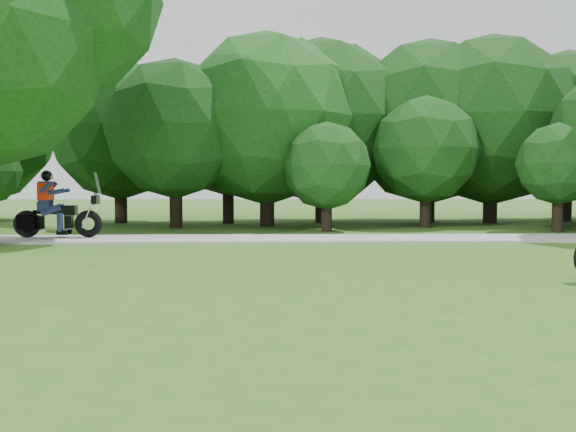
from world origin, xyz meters
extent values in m
plane|color=#2B651D|center=(0.00, 0.00, 0.00)|extent=(100.00, 100.00, 0.00)
cube|color=#A3A39E|center=(0.00, 8.00, 0.03)|extent=(60.00, 2.20, 0.06)
cylinder|color=black|center=(8.12, 15.70, 0.90)|extent=(0.50, 0.50, 1.80)
sphere|color=black|center=(8.12, 15.70, 3.73)|extent=(5.94, 5.94, 5.94)
cylinder|color=black|center=(4.82, 14.82, 0.90)|extent=(0.52, 0.52, 1.80)
sphere|color=black|center=(4.82, 14.82, 3.88)|extent=(6.40, 6.40, 6.40)
cylinder|color=black|center=(2.62, 15.46, 0.90)|extent=(0.52, 0.52, 1.80)
sphere|color=black|center=(2.62, 15.46, 3.86)|extent=(6.35, 6.35, 6.35)
cylinder|color=black|center=(1.79, 12.55, 0.73)|extent=(0.38, 0.38, 1.46)
sphere|color=black|center=(1.79, 12.55, 2.65)|extent=(3.67, 3.67, 3.67)
cylinder|color=black|center=(-6.67, 12.62, 0.90)|extent=(0.44, 0.44, 1.80)
sphere|color=black|center=(-6.67, 12.62, 3.33)|extent=(4.72, 4.72, 4.72)
cylinder|color=black|center=(-5.05, 14.97, 0.90)|extent=(0.42, 0.42, 1.80)
sphere|color=black|center=(-5.05, 14.97, 3.23)|extent=(4.41, 4.41, 4.41)
cylinder|color=black|center=(-3.60, 13.47, 0.90)|extent=(0.50, 0.50, 1.80)
sphere|color=#164313|center=(-3.60, 13.47, 3.78)|extent=(6.09, 6.09, 6.09)
cylinder|color=black|center=(-9.15, 15.43, 0.90)|extent=(0.47, 0.47, 1.80)
sphere|color=black|center=(-9.15, 15.43, 3.53)|extent=(5.32, 5.32, 5.32)
cylinder|color=black|center=(5.36, 10.37, 0.64)|extent=(0.33, 0.33, 1.28)
sphere|color=black|center=(5.36, 10.37, 2.11)|extent=(2.55, 2.55, 2.55)
cylinder|color=black|center=(-1.73, 10.91, 0.58)|extent=(0.34, 0.34, 1.15)
sphere|color=black|center=(-1.73, 10.91, 2.05)|extent=(2.77, 2.77, 2.77)
cylinder|color=black|center=(-1.49, 15.43, 0.90)|extent=(0.52, 0.52, 1.80)
sphere|color=black|center=(-1.49, 15.43, 3.87)|extent=(6.36, 6.36, 6.36)
torus|color=black|center=(-10.03, 8.23, 0.43)|extent=(0.74, 0.22, 0.73)
torus|color=black|center=(-8.40, 8.26, 0.43)|extent=(0.74, 0.22, 0.73)
cube|color=black|center=(-9.41, 8.24, 0.48)|extent=(1.17, 0.27, 0.34)
cube|color=silver|center=(-9.25, 8.25, 0.48)|extent=(0.51, 0.36, 0.42)
cube|color=black|center=(-8.99, 8.25, 0.79)|extent=(0.55, 0.32, 0.27)
cube|color=black|center=(-9.54, 8.24, 0.75)|extent=(0.55, 0.34, 0.10)
cylinder|color=silver|center=(-8.36, 8.26, 0.79)|extent=(0.42, 0.05, 0.94)
cylinder|color=silver|center=(-8.19, 8.26, 1.24)|extent=(0.05, 0.67, 0.04)
cube|color=black|center=(-9.97, 8.00, 0.48)|extent=(0.44, 0.13, 0.36)
cube|color=black|center=(-9.98, 8.47, 0.48)|extent=(0.44, 0.13, 0.36)
cube|color=navy|center=(-9.54, 8.24, 0.90)|extent=(0.32, 0.40, 0.25)
cube|color=navy|center=(-9.52, 8.24, 1.27)|extent=(0.28, 0.44, 0.59)
cube|color=#FF2705|center=(-9.52, 8.24, 1.30)|extent=(0.31, 0.49, 0.46)
sphere|color=black|center=(-9.49, 8.24, 1.71)|extent=(0.29, 0.29, 0.29)
camera|label=1|loc=(-3.62, -9.09, 1.53)|focal=40.00mm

